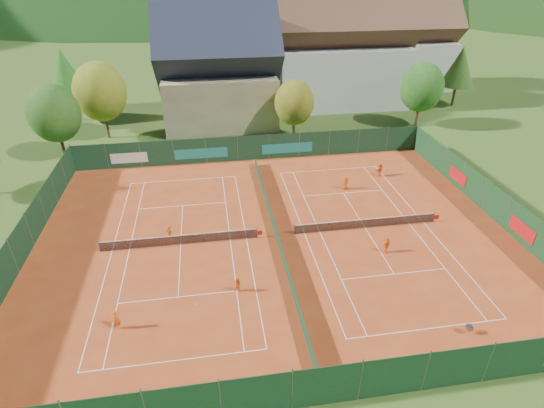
{
  "coord_description": "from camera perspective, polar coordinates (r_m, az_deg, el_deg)",
  "views": [
    {
      "loc": [
        -4.98,
        -29.52,
        20.65
      ],
      "look_at": [
        0.0,
        2.0,
        2.0
      ],
      "focal_mm": 28.0,
      "sensor_mm": 36.0,
      "label": 1
    }
  ],
  "objects": [
    {
      "name": "tennis_net_left",
      "position": [
        35.86,
        -12.01,
        -4.64
      ],
      "size": [
        13.3,
        0.1,
        1.02
      ],
      "color": "#59595B",
      "rests_on": "ground"
    },
    {
      "name": "ball_hopper",
      "position": [
        30.32,
        25.0,
        -14.82
      ],
      "size": [
        0.34,
        0.34,
        0.8
      ],
      "color": "slate",
      "rests_on": "ground"
    },
    {
      "name": "fence_north",
      "position": [
        49.6,
        -3.07,
        7.51
      ],
      "size": [
        40.0,
        0.1,
        3.0
      ],
      "color": "#153A22",
      "rests_on": "ground"
    },
    {
      "name": "court_markings_left",
      "position": [
        36.15,
        -12.17,
        -5.31
      ],
      "size": [
        11.03,
        23.83,
        0.0
      ],
      "color": "white",
      "rests_on": "ground"
    },
    {
      "name": "mountain_backdrop",
      "position": [
        271.9,
        -1.74,
        17.48
      ],
      "size": [
        820.0,
        530.0,
        242.0
      ],
      "color": "black",
      "rests_on": "ground"
    },
    {
      "name": "player_left_mid",
      "position": [
        30.53,
        -4.64,
        -10.85
      ],
      "size": [
        0.74,
        0.7,
        1.21
      ],
      "primitive_type": "imported",
      "rotation": [
        0.0,
        0.0,
        -0.54
      ],
      "color": "orange",
      "rests_on": "ground"
    },
    {
      "name": "player_left_far",
      "position": [
        36.8,
        -13.63,
        -3.61
      ],
      "size": [
        0.96,
        0.82,
        1.29
      ],
      "primitive_type": "imported",
      "rotation": [
        0.0,
        0.0,
        2.64
      ],
      "color": "#D25E12",
      "rests_on": "ground"
    },
    {
      "name": "tree_east_mid",
      "position": [
        74.28,
        23.95,
        16.53
      ],
      "size": [
        5.04,
        5.04,
        9.0
      ],
      "color": "#49331A",
      "rests_on": "ground"
    },
    {
      "name": "player_right_far_b",
      "position": [
        47.45,
        14.31,
        4.48
      ],
      "size": [
        1.33,
        1.17,
        1.45
      ],
      "primitive_type": "imported",
      "rotation": [
        0.0,
        0.0,
        3.8
      ],
      "color": "#E34614",
      "rests_on": "ground"
    },
    {
      "name": "hotel_block_b",
      "position": [
        82.62,
        17.22,
        19.28
      ],
      "size": [
        17.28,
        10.0,
        15.5
      ],
      "color": "silver",
      "rests_on": "ground"
    },
    {
      "name": "loose_ball_3",
      "position": [
        43.82,
        -8.51,
        1.87
      ],
      "size": [
        0.07,
        0.07,
        0.07
      ],
      "primitive_type": "sphere",
      "color": "#CCD833",
      "rests_on": "ground"
    },
    {
      "name": "loose_ball_2",
      "position": [
        41.27,
        -1.59,
        0.32
      ],
      "size": [
        0.07,
        0.07,
        0.07
      ],
      "primitive_type": "sphere",
      "color": "#CCD833",
      "rests_on": "ground"
    },
    {
      "name": "clay_pad",
      "position": [
        36.37,
        0.49,
        -4.29
      ],
      "size": [
        40.0,
        32.0,
        0.01
      ],
      "primitive_type": "cube",
      "color": "#A93C18",
      "rests_on": "ground"
    },
    {
      "name": "fence_east",
      "position": [
        43.2,
        27.67,
        0.21
      ],
      "size": [
        0.09,
        32.0,
        3.0
      ],
      "color": "#133619",
      "rests_on": "ground"
    },
    {
      "name": "tree_east_back",
      "position": [
        77.37,
        15.66,
        18.92
      ],
      "size": [
        7.15,
        7.15,
        10.86
      ],
      "color": "#422517",
      "rests_on": "ground"
    },
    {
      "name": "player_right_near",
      "position": [
        35.28,
        15.18,
        -5.38
      ],
      "size": [
        0.88,
        0.65,
        1.38
      ],
      "primitive_type": "imported",
      "rotation": [
        0.0,
        0.0,
        0.44
      ],
      "color": "orange",
      "rests_on": "ground"
    },
    {
      "name": "court_markings_right",
      "position": [
        38.29,
        12.41,
        -3.12
      ],
      "size": [
        11.03,
        23.83,
        0.0
      ],
      "color": "white",
      "rests_on": "ground"
    },
    {
      "name": "ground",
      "position": [
        36.38,
        0.49,
        -4.32
      ],
      "size": [
        600.0,
        600.0,
        0.0
      ],
      "primitive_type": "plane",
      "color": "#325019",
      "rests_on": "ground"
    },
    {
      "name": "tree_west_back",
      "position": [
        67.76,
        -26.08,
        15.54
      ],
      "size": [
        5.6,
        5.6,
        10.0
      ],
      "color": "#4D2E1B",
      "rests_on": "ground"
    },
    {
      "name": "player_left_near",
      "position": [
        29.55,
        -20.17,
        -14.44
      ],
      "size": [
        0.64,
        0.57,
        1.48
      ],
      "primitive_type": "imported",
      "rotation": [
        0.0,
        0.0,
        0.51
      ],
      "color": "orange",
      "rests_on": "ground"
    },
    {
      "name": "tennis_net_right",
      "position": [
        38.08,
        12.71,
        -2.48
      ],
      "size": [
        13.3,
        0.1,
        1.02
      ],
      "color": "#59595B",
      "rests_on": "ground"
    },
    {
      "name": "tree_west_front",
      "position": [
        54.55,
        -27.25,
        10.75
      ],
      "size": [
        5.72,
        5.72,
        8.69
      ],
      "color": "#442618",
      "rests_on": "ground"
    },
    {
      "name": "loose_ball_1",
      "position": [
        30.87,
        11.08,
        -12.31
      ],
      "size": [
        0.07,
        0.07,
        0.07
      ],
      "primitive_type": "sphere",
      "color": "#CCD833",
      "rests_on": "ground"
    },
    {
      "name": "tree_center",
      "position": [
        55.04,
        3.01,
        13.43
      ],
      "size": [
        5.01,
        5.01,
        7.6
      ],
      "color": "#422717",
      "rests_on": "ground"
    },
    {
      "name": "hotel_block_a",
      "position": [
        70.07,
        9.12,
        19.04
      ],
      "size": [
        21.6,
        11.0,
        17.25
      ],
      "color": "silver",
      "rests_on": "ground"
    },
    {
      "name": "court_divider",
      "position": [
        36.09,
        0.5,
        -3.64
      ],
      "size": [
        0.03,
        28.8,
        1.0
      ],
      "color": "#12321D",
      "rests_on": "ground"
    },
    {
      "name": "player_right_far_a",
      "position": [
        43.94,
        9.86,
        2.81
      ],
      "size": [
        0.75,
        0.57,
        1.39
      ],
      "primitive_type": "imported",
      "rotation": [
        0.0,
        0.0,
        3.34
      ],
      "color": "#D35012",
      "rests_on": "ground"
    },
    {
      "name": "tree_east_front",
      "position": [
        62.75,
        19.5,
        14.57
      ],
      "size": [
        5.72,
        5.72,
        8.69
      ],
      "color": "#472A19",
      "rests_on": "ground"
    },
    {
      "name": "fence_south",
      "position": [
        23.97,
        7.31,
        -23.1
      ],
      "size": [
        40.0,
        0.04,
        3.0
      ],
      "color": "#13361B",
      "rests_on": "ground"
    },
    {
      "name": "fence_west",
      "position": [
        38.26,
        -30.64,
        -4.5
      ],
      "size": [
        0.04,
        32.0,
        3.0
      ],
      "color": "#12331B",
      "rests_on": "ground"
    },
    {
      "name": "chalet",
      "position": [
        61.19,
        -7.19,
        16.83
      ],
      "size": [
        16.2,
        12.0,
        16.0
      ],
      "color": "tan",
      "rests_on": "ground"
    },
    {
      "name": "loose_ball_0",
      "position": [
        30.35,
        -10.21,
        -13.1
      ],
      "size": [
        0.07,
        0.07,
        0.07
      ],
      "primitive_type": "sphere",
      "color": "#CCD833",
      "rests_on": "ground"
    },
    {
      "name": "tree_west_mid",
      "position": [
        58.87,
        -22.12,
        13.82
      ],
      "size": [
        6.44,
        6.44,
        9.78
      ],
      "color": "#4A341A",
      "rests_on": "ground"
    }
  ]
}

